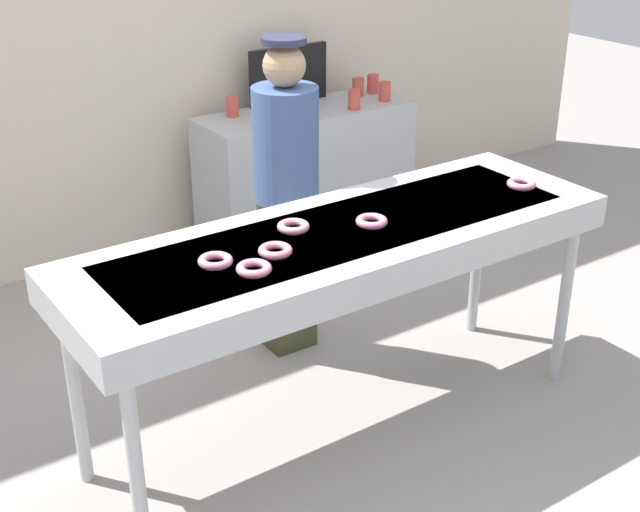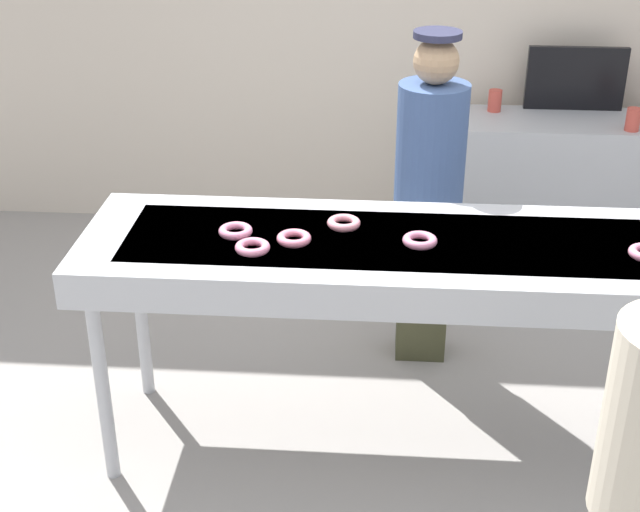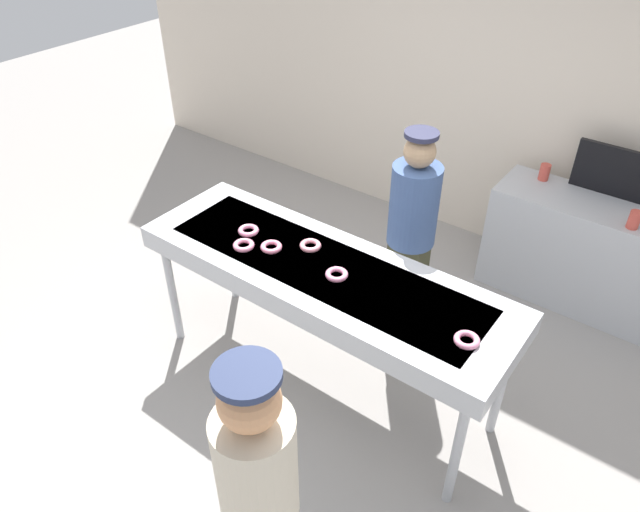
# 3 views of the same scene
# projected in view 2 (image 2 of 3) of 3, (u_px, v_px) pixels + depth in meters

# --- Properties ---
(ground_plane) EXTENTS (16.00, 16.00, 0.00)m
(ground_plane) POSITION_uv_depth(u_px,v_px,m) (380.00, 441.00, 3.87)
(ground_plane) COLOR #9E9993
(fryer_conveyor) EXTENTS (2.39, 0.75, 0.97)m
(fryer_conveyor) POSITION_uv_depth(u_px,v_px,m) (387.00, 258.00, 3.47)
(fryer_conveyor) COLOR #B7BABF
(fryer_conveyor) RESTS_ON ground
(strawberry_donut_0) EXTENTS (0.13, 0.13, 0.03)m
(strawberry_donut_0) POSITION_uv_depth(u_px,v_px,m) (420.00, 240.00, 3.39)
(strawberry_donut_0) COLOR pink
(strawberry_donut_0) RESTS_ON fryer_conveyor
(strawberry_donut_1) EXTENTS (0.14, 0.14, 0.03)m
(strawberry_donut_1) POSITION_uv_depth(u_px,v_px,m) (236.00, 231.00, 3.47)
(strawberry_donut_1) COLOR pink
(strawberry_donut_1) RESTS_ON fryer_conveyor
(strawberry_donut_2) EXTENTS (0.19, 0.19, 0.03)m
(strawberry_donut_2) POSITION_uv_depth(u_px,v_px,m) (344.00, 223.00, 3.53)
(strawberry_donut_2) COLOR pink
(strawberry_donut_2) RESTS_ON fryer_conveyor
(strawberry_donut_3) EXTENTS (0.18, 0.18, 0.03)m
(strawberry_donut_3) POSITION_uv_depth(u_px,v_px,m) (294.00, 238.00, 3.41)
(strawberry_donut_3) COLOR pink
(strawberry_donut_3) RESTS_ON fryer_conveyor
(strawberry_donut_4) EXTENTS (0.15, 0.15, 0.03)m
(strawberry_donut_4) POSITION_uv_depth(u_px,v_px,m) (253.00, 247.00, 3.34)
(strawberry_donut_4) COLOR pink
(strawberry_donut_4) RESTS_ON fryer_conveyor
(worker_baker) EXTENTS (0.32, 0.32, 1.61)m
(worker_baker) POSITION_uv_depth(u_px,v_px,m) (429.00, 187.00, 4.10)
(worker_baker) COLOR #3F3F27
(worker_baker) RESTS_ON ground
(prep_counter) EXTENTS (1.43, 0.51, 0.86)m
(prep_counter) POSITION_uv_depth(u_px,v_px,m) (568.00, 190.00, 5.29)
(prep_counter) COLOR #B7BABF
(prep_counter) RESTS_ON ground
(paper_cup_0) EXTENTS (0.08, 0.08, 0.13)m
(paper_cup_0) POSITION_uv_depth(u_px,v_px,m) (495.00, 101.00, 5.21)
(paper_cup_0) COLOR #CC4C3F
(paper_cup_0) RESTS_ON prep_counter
(paper_cup_2) EXTENTS (0.08, 0.08, 0.13)m
(paper_cup_2) POSITION_uv_depth(u_px,v_px,m) (633.00, 119.00, 4.90)
(paper_cup_2) COLOR #CC4C3F
(paper_cup_2) RESTS_ON prep_counter
(menu_display) EXTENTS (0.57, 0.04, 0.37)m
(menu_display) POSITION_uv_depth(u_px,v_px,m) (576.00, 78.00, 5.19)
(menu_display) COLOR black
(menu_display) RESTS_ON prep_counter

